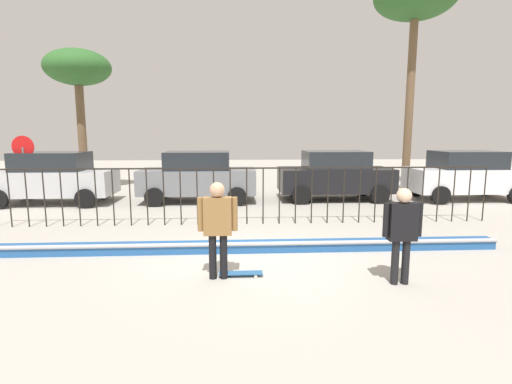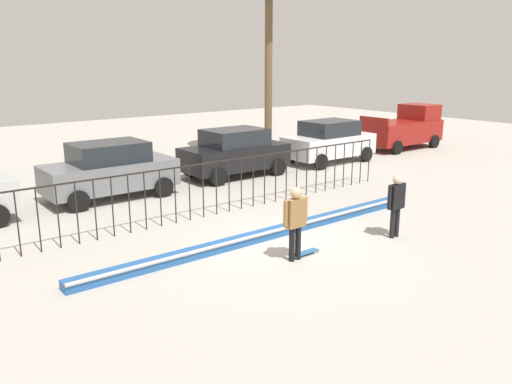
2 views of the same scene
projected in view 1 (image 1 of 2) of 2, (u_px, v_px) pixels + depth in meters
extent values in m
plane|color=#ADA89E|center=(252.00, 259.00, 8.06)|extent=(60.00, 60.00, 0.00)
cube|color=#235699|center=(251.00, 246.00, 8.60)|extent=(11.00, 0.36, 0.22)
cylinder|color=#B2B2B7|center=(251.00, 244.00, 8.41)|extent=(11.00, 0.09, 0.09)
cylinder|color=black|center=(9.00, 198.00, 10.71)|extent=(0.04, 0.04, 1.63)
cylinder|color=black|center=(27.00, 198.00, 10.73)|extent=(0.04, 0.04, 1.63)
cylinder|color=black|center=(44.00, 198.00, 10.76)|extent=(0.04, 0.04, 1.63)
cylinder|color=black|center=(62.00, 198.00, 10.78)|extent=(0.04, 0.04, 1.63)
cylinder|color=black|center=(79.00, 198.00, 10.81)|extent=(0.04, 0.04, 1.63)
cylinder|color=black|center=(96.00, 197.00, 10.84)|extent=(0.04, 0.04, 1.63)
cylinder|color=black|center=(113.00, 197.00, 10.86)|extent=(0.04, 0.04, 1.63)
cylinder|color=black|center=(130.00, 197.00, 10.89)|extent=(0.04, 0.04, 1.63)
cylinder|color=black|center=(147.00, 197.00, 10.91)|extent=(0.04, 0.04, 1.63)
cylinder|color=black|center=(164.00, 197.00, 10.94)|extent=(0.04, 0.04, 1.63)
cylinder|color=black|center=(181.00, 197.00, 10.96)|extent=(0.04, 0.04, 1.63)
cylinder|color=black|center=(197.00, 196.00, 10.99)|extent=(0.04, 0.04, 1.63)
cylinder|color=black|center=(214.00, 196.00, 11.02)|extent=(0.04, 0.04, 1.63)
cylinder|color=black|center=(230.00, 196.00, 11.04)|extent=(0.04, 0.04, 1.63)
cylinder|color=black|center=(247.00, 196.00, 11.07)|extent=(0.04, 0.04, 1.63)
cylinder|color=black|center=(263.00, 196.00, 11.09)|extent=(0.04, 0.04, 1.63)
cylinder|color=black|center=(279.00, 196.00, 11.12)|extent=(0.04, 0.04, 1.63)
cylinder|color=black|center=(296.00, 196.00, 11.15)|extent=(0.04, 0.04, 1.63)
cylinder|color=black|center=(312.00, 195.00, 11.17)|extent=(0.04, 0.04, 1.63)
cylinder|color=black|center=(328.00, 195.00, 11.20)|extent=(0.04, 0.04, 1.63)
cylinder|color=black|center=(344.00, 195.00, 11.22)|extent=(0.04, 0.04, 1.63)
cylinder|color=black|center=(360.00, 195.00, 11.25)|extent=(0.04, 0.04, 1.63)
cylinder|color=black|center=(375.00, 195.00, 11.28)|extent=(0.04, 0.04, 1.63)
cylinder|color=black|center=(391.00, 195.00, 11.30)|extent=(0.04, 0.04, 1.63)
cylinder|color=black|center=(407.00, 195.00, 11.33)|extent=(0.04, 0.04, 1.63)
cylinder|color=black|center=(423.00, 194.00, 11.35)|extent=(0.04, 0.04, 1.63)
cylinder|color=black|center=(438.00, 194.00, 11.38)|extent=(0.04, 0.04, 1.63)
cylinder|color=black|center=(454.00, 194.00, 11.41)|extent=(0.04, 0.04, 1.63)
cylinder|color=black|center=(469.00, 194.00, 11.43)|extent=(0.04, 0.04, 1.63)
cylinder|color=black|center=(484.00, 194.00, 11.46)|extent=(0.04, 0.04, 1.63)
cube|color=black|center=(247.00, 168.00, 10.95)|extent=(14.00, 0.04, 0.04)
cylinder|color=black|center=(213.00, 257.00, 6.95)|extent=(0.14, 0.14, 0.81)
cylinder|color=black|center=(224.00, 256.00, 6.96)|extent=(0.14, 0.14, 0.81)
cube|color=olive|center=(218.00, 216.00, 6.85)|extent=(0.49, 0.21, 0.67)
sphere|color=tan|center=(217.00, 190.00, 6.78)|extent=(0.26, 0.26, 0.26)
cylinder|color=olive|center=(200.00, 214.00, 6.83)|extent=(0.11, 0.11, 0.60)
cylinder|color=olive|center=(235.00, 214.00, 6.86)|extent=(0.11, 0.11, 0.60)
cube|color=#26598C|center=(241.00, 273.00, 7.11)|extent=(0.80, 0.20, 0.02)
cylinder|color=silver|center=(255.00, 273.00, 7.20)|extent=(0.05, 0.03, 0.05)
cylinder|color=silver|center=(256.00, 276.00, 7.05)|extent=(0.05, 0.03, 0.05)
cylinder|color=silver|center=(226.00, 274.00, 7.17)|extent=(0.05, 0.03, 0.05)
cylinder|color=silver|center=(226.00, 277.00, 7.02)|extent=(0.05, 0.03, 0.05)
cylinder|color=black|center=(395.00, 262.00, 6.70)|extent=(0.13, 0.13, 0.78)
cylinder|color=black|center=(406.00, 262.00, 6.71)|extent=(0.13, 0.13, 0.78)
cube|color=black|center=(403.00, 222.00, 6.60)|extent=(0.48, 0.20, 0.65)
sphere|color=beige|center=(404.00, 196.00, 6.53)|extent=(0.25, 0.25, 0.25)
cylinder|color=black|center=(386.00, 220.00, 6.58)|extent=(0.10, 0.10, 0.58)
cylinder|color=black|center=(419.00, 220.00, 6.61)|extent=(0.10, 0.10, 0.58)
cube|color=#B7BABF|center=(54.00, 182.00, 14.30)|extent=(4.30, 1.90, 0.90)
cube|color=#1E2328|center=(52.00, 161.00, 14.18)|extent=(2.37, 1.71, 0.66)
cylinder|color=black|center=(103.00, 190.00, 15.38)|extent=(0.68, 0.22, 0.68)
cylinder|color=black|center=(85.00, 198.00, 13.51)|extent=(0.68, 0.22, 0.68)
cylinder|color=black|center=(27.00, 191.00, 15.22)|extent=(0.68, 0.22, 0.68)
cube|color=slate|center=(198.00, 181.00, 14.72)|extent=(4.30, 1.90, 0.90)
cube|color=#1E2328|center=(198.00, 160.00, 14.61)|extent=(2.37, 1.71, 0.66)
cylinder|color=black|center=(237.00, 189.00, 15.81)|extent=(0.68, 0.22, 0.68)
cylinder|color=black|center=(237.00, 196.00, 13.93)|extent=(0.68, 0.22, 0.68)
cylinder|color=black|center=(164.00, 189.00, 15.65)|extent=(0.68, 0.22, 0.68)
cylinder|color=black|center=(154.00, 197.00, 13.77)|extent=(0.68, 0.22, 0.68)
cube|color=black|center=(335.00, 180.00, 15.16)|extent=(4.30, 1.90, 0.90)
cube|color=#1E2328|center=(335.00, 160.00, 15.04)|extent=(2.36, 1.71, 0.66)
cylinder|color=black|center=(363.00, 187.00, 16.25)|extent=(0.68, 0.22, 0.68)
cylinder|color=black|center=(380.00, 195.00, 14.37)|extent=(0.68, 0.22, 0.68)
cylinder|color=black|center=(294.00, 188.00, 16.08)|extent=(0.68, 0.22, 0.68)
cylinder|color=black|center=(302.00, 195.00, 14.21)|extent=(0.68, 0.22, 0.68)
cube|color=silver|center=(465.00, 180.00, 15.16)|extent=(4.30, 1.90, 0.90)
cube|color=#1E2328|center=(467.00, 160.00, 15.04)|extent=(2.37, 1.71, 0.66)
cylinder|color=black|center=(485.00, 187.00, 16.24)|extent=(0.68, 0.22, 0.68)
cylinder|color=black|center=(416.00, 188.00, 16.08)|extent=(0.68, 0.22, 0.68)
cylinder|color=black|center=(440.00, 195.00, 14.20)|extent=(0.68, 0.22, 0.68)
cylinder|color=slate|center=(25.00, 177.00, 13.59)|extent=(0.07, 0.07, 2.10)
cylinder|color=red|center=(23.00, 147.00, 13.45)|extent=(0.76, 0.02, 0.76)
cylinder|color=brown|center=(409.00, 107.00, 17.77)|extent=(0.36, 0.36, 7.53)
cylinder|color=brown|center=(82.00, 139.00, 17.24)|extent=(0.36, 0.36, 4.62)
ellipsoid|color=#2D6028|center=(78.00, 67.00, 16.78)|extent=(2.79, 2.79, 1.53)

